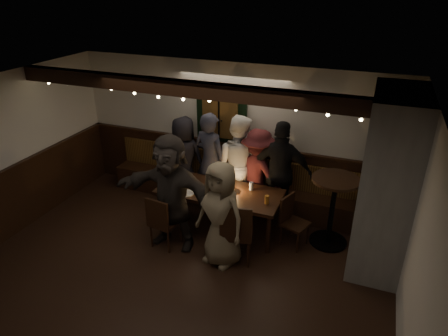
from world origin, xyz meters
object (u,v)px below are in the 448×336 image
at_px(person_c, 238,163).
at_px(person_d, 257,173).
at_px(chair_near_right, 236,231).
at_px(person_e, 281,173).
at_px(dining_table, 219,194).
at_px(chair_end, 291,218).
at_px(high_top, 333,203).
at_px(person_a, 184,159).
at_px(person_b, 210,161).
at_px(person_g, 221,215).
at_px(chair_near_left, 162,220).
at_px(person_f, 171,192).

height_order(person_c, person_d, person_c).
relative_size(chair_near_right, person_e, 0.56).
bearing_deg(dining_table, chair_near_right, -53.28).
relative_size(chair_end, high_top, 0.72).
height_order(person_a, person_b, person_b).
height_order(person_a, person_d, person_a).
xyz_separation_m(chair_end, person_g, (-0.86, -0.82, 0.35)).
bearing_deg(person_a, person_g, 128.29).
relative_size(chair_near_left, person_g, 0.55).
xyz_separation_m(person_b, person_g, (0.78, -1.46, -0.09)).
bearing_deg(chair_near_left, person_b, 82.38).
relative_size(person_b, person_d, 1.13).
bearing_deg(person_f, chair_near_right, -2.98).
relative_size(person_b, person_f, 0.97).
height_order(chair_end, person_a, person_a).
relative_size(person_a, person_c, 0.91).
height_order(person_e, person_f, person_f).
bearing_deg(person_d, chair_near_left, 74.98).
xyz_separation_m(chair_near_right, person_a, (-1.59, 1.53, 0.24)).
height_order(person_c, person_g, person_c).
bearing_deg(person_a, person_e, 173.86).
distance_m(chair_near_left, chair_end, 2.03).
height_order(high_top, person_d, person_d).
height_order(chair_end, person_g, person_g).
bearing_deg(chair_near_right, dining_table, 126.72).
xyz_separation_m(person_a, person_e, (1.88, -0.11, 0.09)).
height_order(person_e, person_g, person_e).
relative_size(chair_near_right, high_top, 0.88).
xyz_separation_m(chair_end, person_f, (-1.74, -0.68, 0.46)).
xyz_separation_m(person_e, person_f, (-1.39, -1.31, 0.02)).
bearing_deg(person_d, chair_end, 157.65).
relative_size(chair_end, person_c, 0.46).
distance_m(person_d, person_f, 1.69).
relative_size(chair_near_left, chair_end, 1.08).
distance_m(person_a, person_g, 2.08).
xyz_separation_m(chair_end, person_d, (-0.78, 0.70, 0.33)).
bearing_deg(person_e, person_g, 67.35).
bearing_deg(chair_near_right, chair_near_left, -177.26).
height_order(chair_near_left, person_a, person_a).
distance_m(dining_table, chair_near_left, 1.05).
bearing_deg(person_g, person_e, 87.59).
distance_m(dining_table, person_b, 0.83).
bearing_deg(chair_near_left, person_d, 55.41).
bearing_deg(person_d, chair_near_right, 114.97).
distance_m(chair_near_left, person_d, 1.90).
relative_size(chair_near_left, person_a, 0.55).
distance_m(dining_table, chair_end, 1.22).
relative_size(chair_near_right, chair_end, 1.22).
height_order(dining_table, chair_near_right, chair_near_right).
bearing_deg(person_d, person_c, 11.62).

